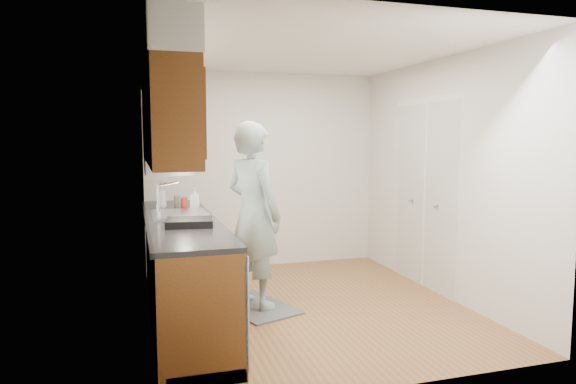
# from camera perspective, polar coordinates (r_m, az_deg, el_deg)

# --- Properties ---
(floor) EXTENTS (3.50, 3.50, 0.00)m
(floor) POSITION_cam_1_polar(r_m,az_deg,el_deg) (5.23, 2.10, -12.56)
(floor) COLOR brown
(floor) RESTS_ON ground
(ceiling) EXTENTS (3.50, 3.50, 0.00)m
(ceiling) POSITION_cam_1_polar(r_m,az_deg,el_deg) (5.03, 2.21, 15.54)
(ceiling) COLOR white
(ceiling) RESTS_ON wall_left
(wall_left) EXTENTS (0.02, 3.50, 2.50)m
(wall_left) POSITION_cam_1_polar(r_m,az_deg,el_deg) (4.71, -15.37, 0.73)
(wall_left) COLOR silver
(wall_left) RESTS_ON floor
(wall_right) EXTENTS (0.02, 3.50, 2.50)m
(wall_right) POSITION_cam_1_polar(r_m,az_deg,el_deg) (5.65, 16.72, 1.52)
(wall_right) COLOR silver
(wall_right) RESTS_ON floor
(wall_back) EXTENTS (3.00, 0.02, 2.50)m
(wall_back) POSITION_cam_1_polar(r_m,az_deg,el_deg) (6.65, -2.74, 2.41)
(wall_back) COLOR silver
(wall_back) RESTS_ON floor
(counter) EXTENTS (0.64, 2.80, 1.30)m
(counter) POSITION_cam_1_polar(r_m,az_deg,el_deg) (4.85, -11.54, -8.15)
(counter) COLOR brown
(counter) RESTS_ON floor
(upper_cabinets) EXTENTS (0.47, 2.80, 1.21)m
(upper_cabinets) POSITION_cam_1_polar(r_m,az_deg,el_deg) (4.76, -13.56, 9.25)
(upper_cabinets) COLOR brown
(upper_cabinets) RESTS_ON wall_left
(closet_door) EXTENTS (0.02, 1.22, 2.05)m
(closet_door) POSITION_cam_1_polar(r_m,az_deg,el_deg) (5.91, 14.95, -0.43)
(closet_door) COLOR silver
(closet_door) RESTS_ON wall_right
(floor_mat) EXTENTS (0.84, 1.07, 0.02)m
(floor_mat) POSITION_cam_1_polar(r_m,az_deg,el_deg) (5.22, -3.79, -12.52)
(floor_mat) COLOR slate
(floor_mat) RESTS_ON floor
(person) EXTENTS (0.79, 0.87, 2.05)m
(person) POSITION_cam_1_polar(r_m,az_deg,el_deg) (4.99, -3.87, -1.17)
(person) COLOR #88A4A6
(person) RESTS_ON floor_mat
(soap_bottle_a) EXTENTS (0.12, 0.12, 0.27)m
(soap_bottle_a) POSITION_cam_1_polar(r_m,az_deg,el_deg) (5.52, -13.86, -0.32)
(soap_bottle_a) COLOR silver
(soap_bottle_a) RESTS_ON counter
(soap_bottle_b) EXTENTS (0.11, 0.11, 0.21)m
(soap_bottle_b) POSITION_cam_1_polar(r_m,az_deg,el_deg) (5.44, -10.31, -0.66)
(soap_bottle_b) COLOR silver
(soap_bottle_b) RESTS_ON counter
(soda_can) EXTENTS (0.08, 0.08, 0.12)m
(soda_can) POSITION_cam_1_polar(r_m,az_deg,el_deg) (5.37, -11.47, -1.24)
(soda_can) COLOR #A92C1D
(soda_can) RESTS_ON counter
(steel_can) EXTENTS (0.06, 0.06, 0.12)m
(steel_can) POSITION_cam_1_polar(r_m,az_deg,el_deg) (5.56, -12.21, -1.02)
(steel_can) COLOR #A5A5AA
(steel_can) RESTS_ON counter
(dish_rack) EXTENTS (0.42, 0.36, 0.06)m
(dish_rack) POSITION_cam_1_polar(r_m,az_deg,el_deg) (4.34, -10.89, -3.33)
(dish_rack) COLOR black
(dish_rack) RESTS_ON counter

